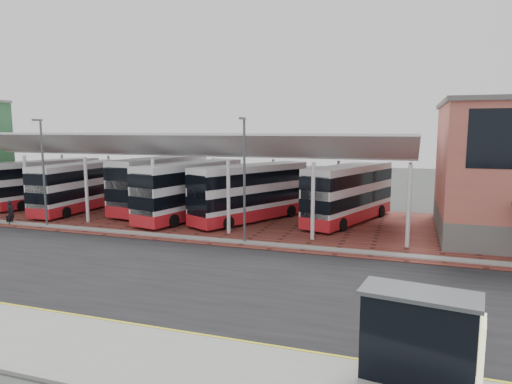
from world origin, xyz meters
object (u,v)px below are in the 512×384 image
Objects in this scene: bus_1 at (80,187)px; bus_5 at (349,194)px; bus_0 at (47,183)px; pedestrian at (11,212)px; bus_3 at (191,191)px; bus_4 at (251,193)px; bus_shelter at (428,331)px; bus_2 at (161,184)px.

bus_1 is 23.64m from bus_5.
pedestrian is (4.06, -8.15, -1.23)m from bus_0.
bus_3 is (10.96, 0.06, 0.15)m from bus_1.
bus_3 is at bearing 8.39° from bus_0.
bus_0 is 0.99× the size of bus_4.
bus_3 reaches higher than bus_0.
bus_5 is 23.68m from bus_shelter.
bus_1 is 15.98m from bus_4.
bus_5 is at bearing -71.53° from pedestrian.
bus_0 is at bearing -168.52° from bus_2.
bus_3 reaches higher than pedestrian.
bus_4 is at bearing -69.38° from pedestrian.
bus_2 is at bearing 141.75° from bus_shelter.
bus_5 is at bearing 6.04° from bus_1.
bus_4 is 5.93× the size of pedestrian.
bus_2 is 1.06× the size of bus_5.
bus_5 reaches higher than pedestrian.
bus_5 is (23.49, 2.71, 0.11)m from bus_1.
bus_5 is 3.18× the size of bus_shelter.
bus_5 reaches higher than bus_shelter.
bus_3 is at bearing -25.54° from bus_2.
bus_0 is at bearing 24.49° from pedestrian.
pedestrian is (-7.86, -9.22, -1.46)m from bus_2.
bus_shelter is (5.10, -23.12, -0.49)m from bus_5.
bus_2 is 31.87m from bus_shelter.
bus_shelter reaches higher than pedestrian.
bus_0 is 0.94× the size of bus_3.
pedestrian is at bearing -138.59° from bus_3.
bus_shelter is at bearing -58.43° from bus_5.
bus_1 is 7.22m from bus_2.
pedestrian is at bearing -124.07° from bus_2.
bus_0 is 40.39m from bus_shelter.
bus_2 reaches higher than bus_0.
bus_5 is at bearing 110.75° from bus_shelter.
bus_3 is 12.80m from bus_5.
bus_5 reaches higher than bus_0.
bus_1 is 6.71m from pedestrian.
bus_2 reaches higher than bus_4.
bus_0 is 5.88× the size of pedestrian.
bus_2 is 6.46× the size of pedestrian.
bus_2 is at bearing 21.69° from bus_1.
bus_0 is 11.97m from bus_2.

